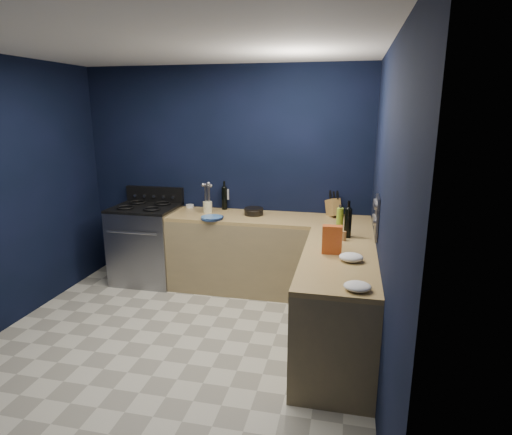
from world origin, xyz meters
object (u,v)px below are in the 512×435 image
(knife_block, at_px, (333,208))
(crouton_bag, at_px, (332,240))
(utensil_crock, at_px, (208,207))
(plate_stack, at_px, (212,218))
(gas_range, at_px, (147,245))

(knife_block, xyz_separation_m, crouton_bag, (0.05, -1.32, 0.02))
(knife_block, bearing_deg, crouton_bag, -118.49)
(crouton_bag, bearing_deg, utensil_crock, 139.29)
(plate_stack, xyz_separation_m, knife_block, (1.32, 0.44, 0.08))
(crouton_bag, bearing_deg, knife_block, 88.97)
(utensil_crock, distance_m, crouton_bag, 1.91)
(utensil_crock, relative_size, knife_block, 0.68)
(utensil_crock, bearing_deg, plate_stack, -63.12)
(gas_range, bearing_deg, plate_stack, -13.34)
(gas_range, height_order, knife_block, knife_block)
(gas_range, height_order, crouton_bag, crouton_bag)
(gas_range, bearing_deg, knife_block, 5.50)
(knife_block, relative_size, crouton_bag, 0.81)
(gas_range, relative_size, knife_block, 4.64)
(utensil_crock, relative_size, crouton_bag, 0.55)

